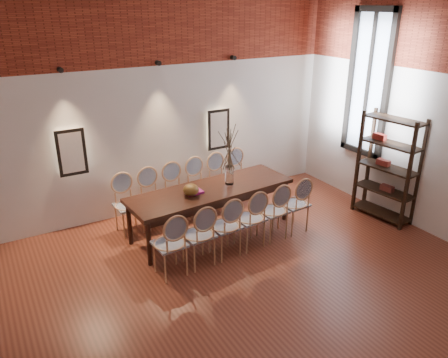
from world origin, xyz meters
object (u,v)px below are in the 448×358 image
dining_table (211,210)px  chair_far_d (200,187)px  vase (229,175)px  chair_far_a (128,205)px  chair_far_f (242,176)px  chair_near_d (249,218)px  chair_far_b (154,199)px  shelving_rack (388,168)px  chair_near_c (225,226)px  chair_near_f (294,204)px  chair_far_c (178,193)px  chair_far_e (222,181)px  chair_near_e (272,211)px  book (194,192)px  chair_near_b (198,234)px  chair_near_a (170,244)px  bowl (191,190)px

dining_table → chair_far_d: size_ratio=2.83×
dining_table → vase: vase is taller
chair_far_a → chair_far_f: size_ratio=1.00×
chair_near_d → vase: size_ratio=3.13×
dining_table → chair_far_b: (-0.71, 0.66, 0.09)m
vase → shelving_rack: shelving_rack is taller
shelving_rack → chair_near_c: bearing=167.2°
chair_near_f → shelving_rack: bearing=-17.2°
chair_far_c → chair_far_e: same height
chair_near_e → book: (-1.02, 0.63, 0.30)m
chair_near_b → chair_near_d: (0.88, 0.06, 0.00)m
dining_table → chair_near_d: (0.27, -0.69, 0.09)m
chair_far_b → chair_far_e: size_ratio=1.00×
chair_far_d → vase: vase is taller
chair_near_a → chair_far_f: 2.63m
chair_far_c → bowl: (-0.12, -0.77, 0.37)m
chair_near_a → chair_far_d: bearing=46.8°
chair_near_f → shelving_rack: shelving_rack is taller
chair_near_a → chair_far_e: bearing=38.6°
chair_far_b → chair_far_d: 0.89m
book → chair_near_d: bearing=-48.9°
chair_near_a → shelving_rack: bearing=-7.4°
chair_far_a → chair_near_b: bearing=107.4°
chair_near_f → chair_far_e: size_ratio=1.00×
book → chair_near_b: bearing=-112.8°
chair_near_c → chair_far_d: same height
chair_near_b → vase: (0.96, 0.77, 0.43)m
chair_far_c → chair_far_f: (1.33, 0.09, 0.00)m
book → vase: bearing=4.4°
chair_far_e → vase: vase is taller
chair_near_f → chair_far_c: (-1.42, 1.32, 0.00)m
dining_table → shelving_rack: shelving_rack is taller
vase → book: size_ratio=1.15×
chair_near_d → shelving_rack: bearing=-11.3°
chair_far_b → chair_near_e: bearing=133.2°
chair_far_e → shelving_rack: (2.17, -1.77, 0.43)m
dining_table → chair_far_a: bearing=147.4°
chair_near_c → book: (-0.14, 0.69, 0.30)m
shelving_rack → chair_far_a: bearing=150.2°
dining_table → chair_near_c: size_ratio=2.83×
shelving_rack → chair_far_e: bearing=133.7°
bowl → book: (0.08, 0.05, -0.07)m
chair_far_f → shelving_rack: shelving_rack is taller
chair_far_b → chair_far_c: size_ratio=1.00×
chair_far_d → chair_near_d: bearing=90.0°
chair_far_f → chair_near_d: bearing=57.9°
chair_near_b → chair_far_b: 1.41m
dining_table → chair_far_d: 0.75m
chair_near_a → chair_near_c: bearing=-0.0°
chair_near_b → chair_far_e: 1.94m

